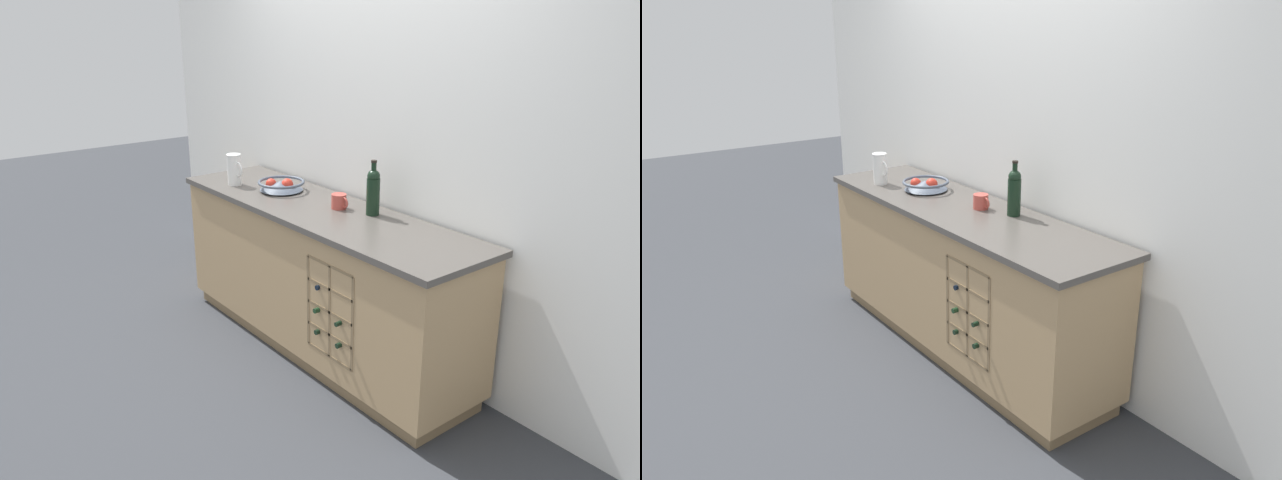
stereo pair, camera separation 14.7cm
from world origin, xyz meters
The scene contains 7 objects.
ground_plane centered at (0.00, 0.00, 0.00)m, with size 14.00×14.00×0.00m, color #383A3F.
back_wall centered at (0.00, 0.35, 1.27)m, with size 4.60×0.06×2.55m, color white.
kitchen_island centered at (0.01, 0.00, 0.47)m, with size 2.24×0.61×0.92m.
fruit_bowl centered at (-0.44, 0.03, 0.96)m, with size 0.30×0.30×0.08m.
white_pitcher centered at (-0.75, -0.12, 1.02)m, with size 0.15×0.10×0.21m.
ceramic_mug centered at (0.08, 0.08, 0.96)m, with size 0.12×0.09×0.09m.
standing_wine_bottle centered at (0.29, 0.15, 1.06)m, with size 0.08×0.08×0.31m.
Camera 1 is at (2.74, -2.15, 1.99)m, focal length 35.00 mm.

